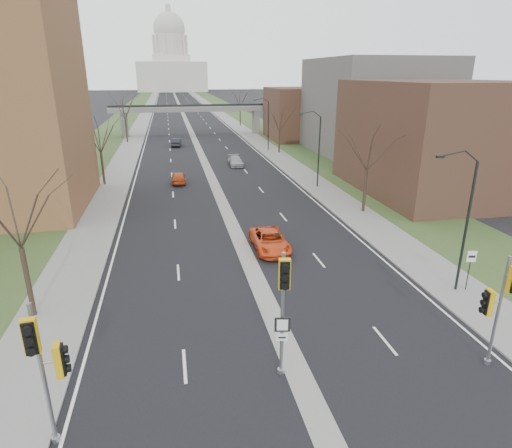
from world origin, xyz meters
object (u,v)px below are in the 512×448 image
object	(u,v)px
car_left_near	(179,177)
car_right_near	(270,240)
car_right_mid	(236,161)
signal_pole_median	(283,296)
speed_limit_sign	(470,263)
signal_pole_left	(45,358)
car_left_far	(176,142)
signal_pole_right	(500,298)

from	to	relation	value
car_left_near	car_right_near	size ratio (longest dim) A/B	0.78
car_right_near	car_right_mid	bearing A→B (deg)	85.88
signal_pole_median	speed_limit_sign	world-z (taller)	signal_pole_median
signal_pole_left	car_left_near	world-z (taller)	signal_pole_left
signal_pole_median	car_left_near	xyz separation A→B (m)	(-3.39, 36.95, -3.42)
signal_pole_median	car_left_near	world-z (taller)	signal_pole_median
car_left_far	car_right_near	world-z (taller)	car_right_near
signal_pole_right	speed_limit_sign	size ratio (longest dim) A/B	2.10
signal_pole_left	car_left_far	world-z (taller)	signal_pole_left
car_right_near	signal_pole_left	bearing A→B (deg)	-125.48
car_left_near	speed_limit_sign	bearing A→B (deg)	118.85
signal_pole_median	car_right_mid	bearing A→B (deg)	94.17
car_right_near	car_right_mid	distance (m)	31.56
speed_limit_sign	car_right_mid	xyz separation A→B (m)	(-8.15, 40.35, -1.23)
signal_pole_left	car_right_mid	size ratio (longest dim) A/B	1.24
car_right_mid	signal_pole_median	bearing A→B (deg)	-95.73
signal_pole_left	signal_pole_median	bearing A→B (deg)	6.07
signal_pole_right	car_left_near	xyz separation A→B (m)	(-12.81, 38.04, -2.86)
car_left_far	signal_pole_median	bearing A→B (deg)	98.53
signal_pole_left	speed_limit_sign	distance (m)	23.23
car_left_near	car_right_mid	bearing A→B (deg)	-132.41
speed_limit_sign	car_left_far	world-z (taller)	speed_limit_sign
signal_pole_median	signal_pole_right	bearing A→B (deg)	3.87
signal_pole_left	car_right_mid	world-z (taller)	signal_pole_left
car_right_mid	speed_limit_sign	bearing A→B (deg)	-78.04
signal_pole_left	car_right_near	xyz separation A→B (m)	(11.57, 16.27, -3.03)
speed_limit_sign	car_left_far	distance (m)	61.98
signal_pole_right	car_left_far	world-z (taller)	signal_pole_right
signal_pole_right	car_right_near	world-z (taller)	signal_pole_right
car_left_near	car_left_far	xyz separation A→B (m)	(0.43, 28.37, 0.03)
car_left_far	car_right_near	size ratio (longest dim) A/B	0.83
car_left_far	car_right_mid	bearing A→B (deg)	118.26
car_left_near	signal_pole_right	bearing A→B (deg)	109.67
speed_limit_sign	car_left_near	xyz separation A→B (m)	(-16.57, 31.46, -1.20)
car_right_mid	car_right_near	bearing A→B (deg)	-93.50
signal_pole_left	car_left_near	size ratio (longest dim) A/B	1.39
signal_pole_right	speed_limit_sign	xyz separation A→B (m)	(3.76, 6.58, -1.66)
signal_pole_left	signal_pole_median	xyz separation A→B (m)	(8.75, 1.91, 0.35)
signal_pole_left	car_left_near	distance (m)	39.35
signal_pole_left	car_left_near	bearing A→B (deg)	75.92
signal_pole_left	signal_pole_right	bearing A→B (deg)	-3.64
car_right_mid	car_left_near	bearing A→B (deg)	-132.92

